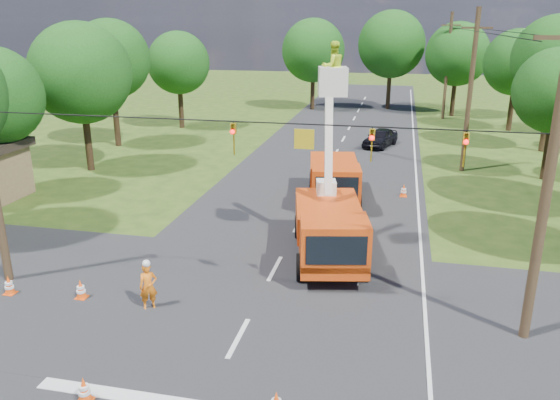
% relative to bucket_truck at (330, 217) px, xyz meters
% --- Properties ---
extents(ground, '(140.00, 140.00, 0.00)m').
position_rel_bucket_truck_xyz_m(ground, '(-1.90, 13.51, -1.79)').
color(ground, '#294414').
rests_on(ground, ground).
extents(road_main, '(12.00, 100.00, 0.06)m').
position_rel_bucket_truck_xyz_m(road_main, '(-1.90, 13.51, -1.79)').
color(road_main, black).
rests_on(road_main, ground).
extents(road_cross, '(56.00, 10.00, 0.07)m').
position_rel_bucket_truck_xyz_m(road_cross, '(-1.90, -4.49, -1.79)').
color(road_cross, black).
rests_on(road_cross, ground).
extents(edge_line, '(0.12, 90.00, 0.02)m').
position_rel_bucket_truck_xyz_m(edge_line, '(3.70, 13.51, -1.79)').
color(edge_line, silver).
rests_on(edge_line, ground).
extents(bucket_truck, '(3.74, 7.01, 8.50)m').
position_rel_bucket_truck_xyz_m(bucket_truck, '(0.00, 0.00, 0.00)').
color(bucket_truck, '#CF3E0E').
rests_on(bucket_truck, ground).
extents(second_truck, '(3.39, 6.74, 2.41)m').
position_rel_bucket_truck_xyz_m(second_truck, '(-0.72, 7.47, -0.54)').
color(second_truck, '#CF3E0E').
rests_on(second_truck, ground).
extents(ground_worker, '(0.71, 0.64, 1.63)m').
position_rel_bucket_truck_xyz_m(ground_worker, '(-5.33, -5.34, -0.98)').
color(ground_worker, orange).
rests_on(ground_worker, ground).
extents(distant_car, '(2.89, 4.40, 1.39)m').
position_rel_bucket_truck_xyz_m(distant_car, '(1.12, 21.43, -1.10)').
color(distant_car, black).
rests_on(distant_car, ground).
extents(traffic_cone_0, '(0.38, 0.38, 0.71)m').
position_rel_bucket_truck_xyz_m(traffic_cone_0, '(-4.88, -10.07, -1.44)').
color(traffic_cone_0, '#FD4E0D').
rests_on(traffic_cone_0, ground).
extents(traffic_cone_2, '(0.38, 0.38, 0.71)m').
position_rel_bucket_truck_xyz_m(traffic_cone_2, '(-0.13, 2.15, -1.44)').
color(traffic_cone_2, '#FD4E0D').
rests_on(traffic_cone_2, ground).
extents(traffic_cone_3, '(0.38, 0.38, 0.71)m').
position_rel_bucket_truck_xyz_m(traffic_cone_3, '(-7.95, -5.21, -1.44)').
color(traffic_cone_3, '#FD4E0D').
rests_on(traffic_cone_3, ground).
extents(traffic_cone_4, '(0.38, 0.38, 0.71)m').
position_rel_bucket_truck_xyz_m(traffic_cone_4, '(-10.59, -5.48, -1.44)').
color(traffic_cone_4, '#FD4E0D').
rests_on(traffic_cone_4, ground).
extents(traffic_cone_6, '(0.38, 0.38, 0.71)m').
position_rel_bucket_truck_xyz_m(traffic_cone_6, '(2.94, 8.99, -1.44)').
color(traffic_cone_6, '#FD4E0D').
rests_on(traffic_cone_6, ground).
extents(pole_right_near, '(1.80, 0.30, 10.00)m').
position_rel_bucket_truck_xyz_m(pole_right_near, '(6.60, -4.49, 3.31)').
color(pole_right_near, '#4C3823').
rests_on(pole_right_near, ground).
extents(pole_right_mid, '(1.80, 0.30, 10.00)m').
position_rel_bucket_truck_xyz_m(pole_right_mid, '(6.60, 15.51, 3.31)').
color(pole_right_mid, '#4C3823').
rests_on(pole_right_mid, ground).
extents(pole_right_far, '(1.80, 0.30, 10.00)m').
position_rel_bucket_truck_xyz_m(pole_right_far, '(6.60, 35.51, 3.31)').
color(pole_right_far, '#4C3823').
rests_on(pole_right_far, ground).
extents(signal_span, '(18.00, 0.29, 1.07)m').
position_rel_bucket_truck_xyz_m(signal_span, '(0.33, -4.50, 4.08)').
color(signal_span, black).
rests_on(signal_span, ground).
extents(tree_left_d, '(6.20, 6.20, 9.24)m').
position_rel_bucket_truck_xyz_m(tree_left_d, '(-16.90, 10.51, 4.33)').
color(tree_left_d, '#382616').
rests_on(tree_left_d, ground).
extents(tree_left_e, '(5.80, 5.80, 9.41)m').
position_rel_bucket_truck_xyz_m(tree_left_e, '(-18.70, 17.51, 4.70)').
color(tree_left_e, '#382616').
rests_on(tree_left_e, ground).
extents(tree_left_f, '(5.40, 5.40, 8.40)m').
position_rel_bucket_truck_xyz_m(tree_left_f, '(-16.70, 25.51, 3.89)').
color(tree_left_f, '#382616').
rests_on(tree_left_f, ground).
extents(tree_right_c, '(5.00, 5.00, 7.83)m').
position_rel_bucket_truck_xyz_m(tree_right_c, '(11.30, 14.51, 3.52)').
color(tree_right_c, '#382616').
rests_on(tree_right_c, ground).
extents(tree_right_d, '(6.00, 6.00, 9.70)m').
position_rel_bucket_truck_xyz_m(tree_right_d, '(12.90, 22.51, 4.88)').
color(tree_right_d, '#382616').
rests_on(tree_right_d, ground).
extents(tree_right_e, '(5.60, 5.60, 8.63)m').
position_rel_bucket_truck_xyz_m(tree_right_e, '(11.90, 30.51, 4.02)').
color(tree_right_e, '#382616').
rests_on(tree_right_e, ground).
extents(tree_far_a, '(6.60, 6.60, 9.50)m').
position_rel_bucket_truck_xyz_m(tree_far_a, '(-6.90, 38.51, 4.39)').
color(tree_far_a, '#382616').
rests_on(tree_far_a, ground).
extents(tree_far_b, '(7.00, 7.00, 10.32)m').
position_rel_bucket_truck_xyz_m(tree_far_b, '(1.10, 40.51, 5.01)').
color(tree_far_b, '#382616').
rests_on(tree_far_b, ground).
extents(tree_far_c, '(6.20, 6.20, 9.18)m').
position_rel_bucket_truck_xyz_m(tree_far_c, '(7.60, 37.51, 4.27)').
color(tree_far_c, '#382616').
rests_on(tree_far_c, ground).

